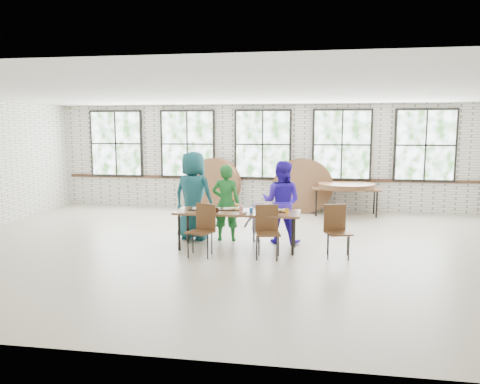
% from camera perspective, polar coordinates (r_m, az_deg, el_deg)
% --- Properties ---
extents(room, '(12.00, 12.00, 12.00)m').
position_cam_1_polar(room, '(13.34, 2.78, 5.62)').
color(room, beige).
rests_on(room, ground).
extents(dining_table, '(2.41, 0.82, 0.74)m').
position_cam_1_polar(dining_table, '(9.01, -0.31, -2.68)').
color(dining_table, brown).
rests_on(dining_table, ground).
extents(chair_near_left, '(0.54, 0.53, 0.95)m').
position_cam_1_polar(chair_near_left, '(8.61, -4.53, -4.07)').
color(chair_near_left, '#55351C').
rests_on(chair_near_left, ground).
extents(chair_near_right, '(0.50, 0.49, 0.95)m').
position_cam_1_polar(chair_near_right, '(8.48, 3.35, -4.24)').
color(chair_near_right, '#55351C').
rests_on(chair_near_right, ground).
extents(chair_spare, '(0.53, 0.52, 0.95)m').
position_cam_1_polar(chair_spare, '(8.69, 11.68, -4.11)').
color(chair_spare, '#55351C').
rests_on(chair_spare, ground).
extents(adult_teal, '(1.03, 0.81, 1.85)m').
position_cam_1_polar(adult_teal, '(9.81, -5.69, -0.45)').
color(adult_teal, '#185C53').
rests_on(adult_teal, ground).
extents(adult_green, '(0.60, 0.41, 1.59)m').
position_cam_1_polar(adult_green, '(9.68, -1.72, -1.31)').
color(adult_green, '#1B6726').
rests_on(adult_green, ground).
extents(toddler, '(0.55, 0.34, 0.82)m').
position_cam_1_polar(toddler, '(9.65, 2.01, -3.66)').
color(toddler, '#191544').
rests_on(toddler, ground).
extents(adult_blue, '(0.93, 0.79, 1.68)m').
position_cam_1_polar(adult_blue, '(9.53, 5.08, -1.23)').
color(adult_blue, '#361DCB').
rests_on(adult_blue, ground).
extents(storage_table, '(1.81, 0.77, 0.74)m').
position_cam_1_polar(storage_table, '(12.85, 12.78, 0.24)').
color(storage_table, brown).
rests_on(storage_table, ground).
extents(tabletop_clutter, '(1.96, 0.66, 0.11)m').
position_cam_1_polar(tabletop_clutter, '(8.95, 0.48, -2.26)').
color(tabletop_clutter, black).
rests_on(tabletop_clutter, dining_table).
extents(round_tops_stacked, '(1.50, 1.50, 0.13)m').
position_cam_1_polar(round_tops_stacked, '(12.84, 12.80, 0.77)').
color(round_tops_stacked, brown).
rests_on(round_tops_stacked, storage_table).
extents(round_tops_leaning, '(4.14, 0.43, 1.50)m').
position_cam_1_polar(round_tops_leaning, '(13.17, 2.16, 0.82)').
color(round_tops_leaning, brown).
rests_on(round_tops_leaning, ground).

